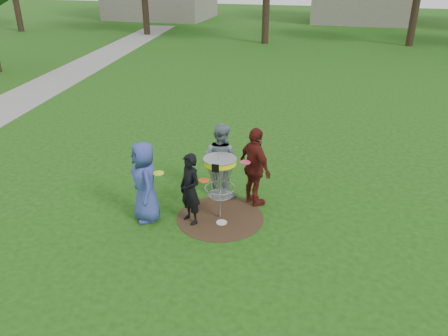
% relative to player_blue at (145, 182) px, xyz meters
% --- Properties ---
extents(ground, '(100.00, 100.00, 0.00)m').
position_rel_player_blue_xyz_m(ground, '(1.43, 0.41, -0.84)').
color(ground, '#19470F').
rests_on(ground, ground).
extents(dirt_patch, '(1.80, 1.80, 0.01)m').
position_rel_player_blue_xyz_m(dirt_patch, '(1.43, 0.41, -0.84)').
color(dirt_patch, '#47331E').
rests_on(dirt_patch, ground).
extents(concrete_path, '(7.75, 39.92, 0.02)m').
position_rel_player_blue_xyz_m(concrete_path, '(-8.57, 8.41, -0.83)').
color(concrete_path, '#9E9E99').
rests_on(concrete_path, ground).
extents(player_blue, '(0.92, 0.98, 1.68)m').
position_rel_player_blue_xyz_m(player_blue, '(0.00, 0.00, 0.00)').
color(player_blue, '#374598').
rests_on(player_blue, ground).
extents(player_black, '(0.65, 0.60, 1.48)m').
position_rel_player_blue_xyz_m(player_black, '(0.90, 0.12, -0.10)').
color(player_black, black).
rests_on(player_black, ground).
extents(player_grey, '(0.98, 0.87, 1.69)m').
position_rel_player_blue_xyz_m(player_grey, '(1.17, 1.42, 0.00)').
color(player_grey, slate).
rests_on(player_grey, ground).
extents(player_maroon, '(1.03, 1.02, 1.75)m').
position_rel_player_blue_xyz_m(player_maroon, '(1.99, 1.17, 0.03)').
color(player_maroon, '#581A14').
rests_on(player_maroon, ground).
extents(disc_on_grass, '(0.22, 0.22, 0.02)m').
position_rel_player_blue_xyz_m(disc_on_grass, '(1.52, 0.23, -0.83)').
color(disc_on_grass, white).
rests_on(disc_on_grass, ground).
extents(disc_golf_basket, '(0.66, 0.67, 1.38)m').
position_rel_player_blue_xyz_m(disc_golf_basket, '(1.43, 0.41, 0.18)').
color(disc_golf_basket, '#9EA0A5').
rests_on(disc_golf_basket, ground).
extents(held_discs, '(1.77, 1.29, 0.18)m').
position_rel_player_blue_xyz_m(held_discs, '(1.12, 0.61, 0.17)').
color(held_discs, '#CFFC1C').
rests_on(held_discs, ground).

